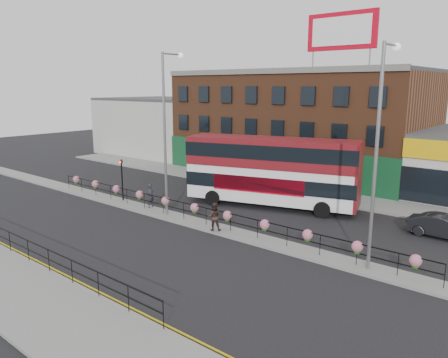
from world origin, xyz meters
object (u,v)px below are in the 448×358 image
Objects in this scene: car at (445,227)px; lamp_column_west at (167,120)px; lamp_column_east at (379,139)px; pedestrian_a at (151,196)px; pedestrian_b at (214,217)px; double_decker_bus at (272,165)px.

car is 18.37m from lamp_column_west.
car is 0.38× the size of lamp_column_west.
lamp_column_east is at bearing -0.27° from lamp_column_west.
pedestrian_b is (6.96, -0.98, 0.02)m from pedestrian_a.
lamp_column_east is at bearing 147.49° from pedestrian_b.
car is 9.41m from lamp_column_east.
pedestrian_b is 7.34m from lamp_column_west.
lamp_column_east is at bearing 167.99° from car.
lamp_column_west is at bearing -45.99° from pedestrian_b.
lamp_column_west is at bearing -94.50° from pedestrian_a.
double_decker_bus is 1.19× the size of lamp_column_west.
pedestrian_b is at bearing 126.14° from car.
pedestrian_b is 10.95m from lamp_column_east.
lamp_column_west reaches higher than car.
pedestrian_b is 0.17× the size of lamp_column_east.
lamp_column_east is (-1.61, -7.26, 5.77)m from car.
pedestrian_a is at bearing -44.77° from pedestrian_b.
lamp_column_east is (10.14, -6.56, 3.31)m from double_decker_bus.
lamp_column_east reaches higher than car.
car is 2.41× the size of pedestrian_a.
pedestrian_b is (0.65, -7.26, -2.11)m from double_decker_bus.
car is at bearing 3.43° from double_decker_bus.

